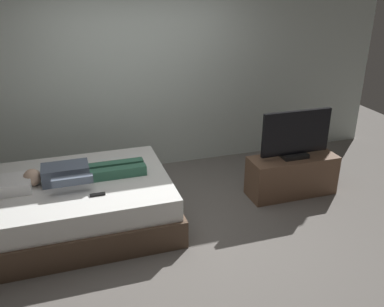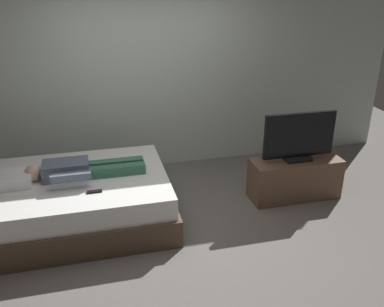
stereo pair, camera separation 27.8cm
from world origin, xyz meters
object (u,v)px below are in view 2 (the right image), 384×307
object	(u,v)px
tv_stand	(295,178)
tv	(299,138)
person	(78,170)
remote	(95,192)
pillow	(8,180)
bed	(79,200)

from	to	relation	value
tv_stand	tv	world-z (taller)	tv
person	tv	xyz separation A→B (m)	(2.54, -0.09, 0.16)
person	tv_stand	world-z (taller)	person
remote	person	bearing A→B (deg)	110.47
person	tv	size ratio (longest dim) A/B	1.43
pillow	tv_stand	world-z (taller)	pillow
tv_stand	person	bearing A→B (deg)	177.96
pillow	person	distance (m)	0.71
person	pillow	bearing A→B (deg)	-177.88
person	tv_stand	size ratio (longest dim) A/B	1.15
remote	tv	world-z (taller)	tv
bed	person	xyz separation A→B (m)	(0.03, 0.03, 0.36)
pillow	person	size ratio (longest dim) A/B	0.38
pillow	person	xyz separation A→B (m)	(0.71, 0.03, 0.02)
pillow	person	world-z (taller)	person
remote	bed	bearing A→B (deg)	115.43
remote	tv_stand	world-z (taller)	remote
person	tv_stand	distance (m)	2.57
remote	tv	bearing A→B (deg)	7.50
bed	tv_stand	xyz separation A→B (m)	(2.57, -0.06, -0.01)
bed	pillow	distance (m)	0.76
remote	tv_stand	bearing A→B (deg)	7.50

